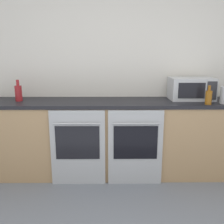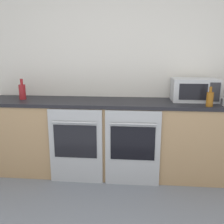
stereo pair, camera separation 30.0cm
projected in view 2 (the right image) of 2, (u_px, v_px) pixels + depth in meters
name	position (u px, v px, depth m)	size (l,w,h in m)	color
wall_back	(119.00, 67.00, 3.19)	(10.00, 0.06, 2.60)	silver
counter_back	(117.00, 137.00, 3.07)	(3.21, 0.61, 0.91)	tan
oven_left	(76.00, 146.00, 2.81)	(0.61, 0.06, 0.87)	#A8AAAF
oven_right	(133.00, 148.00, 2.76)	(0.61, 0.06, 0.87)	#A8AAAF
microwave	(194.00, 90.00, 2.94)	(0.52, 0.33, 0.27)	#B7BABF
bottle_red	(22.00, 91.00, 3.06)	(0.08, 0.08, 0.25)	maroon
bottle_amber	(210.00, 99.00, 2.64)	(0.07, 0.07, 0.21)	#8C5114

